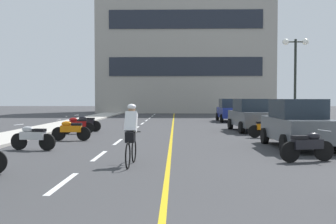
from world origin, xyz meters
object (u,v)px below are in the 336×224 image
Objects in this scene: motorcycle_5 at (71,130)px; parked_car_mid at (251,115)px; motorcycle_8 at (86,123)px; street_lamp_mid at (295,63)px; motorcycle_7 at (77,125)px; cyclist_rider at (131,133)px; motorcycle_6 at (267,128)px; motorcycle_3 at (308,146)px; parked_car_far at (230,110)px; motorcycle_4 at (33,137)px; parked_car_near at (297,123)px.

parked_car_mid is at bearing 29.57° from motorcycle_5.
motorcycle_8 is (-9.21, -0.25, -0.44)m from parked_car_mid.
parked_car_mid reaches higher than motorcycle_8.
motorcycle_5 is at bearing -155.32° from street_lamp_mid.
cyclist_rider is (3.89, -9.35, 0.41)m from motorcycle_7.
motorcycle_7 is at bearing 112.62° from cyclist_rider.
motorcycle_8 is at bearing 160.34° from motorcycle_6.
parked_car_mid is 9.49m from motorcycle_7.
street_lamp_mid is 3.03× the size of motorcycle_3.
motorcycle_4 is (-9.44, -17.40, -0.44)m from parked_car_far.
motorcycle_7 is at bearing 90.31° from motorcycle_4.
motorcycle_8 is (-9.37, -9.57, -0.44)m from parked_car_far.
parked_car_far reaches higher than motorcycle_8.
motorcycle_6 is (9.34, 4.52, 0.00)m from motorcycle_4.
parked_car_near is 16.60m from parked_car_far.
parked_car_mid is 10.09m from motorcycle_5.
parked_car_mid is (-0.30, 7.29, 0.00)m from parked_car_near.
parked_car_near reaches higher than cyclist_rider.
cyclist_rider is at bearing -38.02° from motorcycle_4.
motorcycle_8 is at bearing 86.04° from motorcycle_7.
motorcycle_5 is (-8.92, -14.29, -0.44)m from parked_car_far.
cyclist_rider is (-5.42, -11.11, -0.03)m from parked_car_mid.
cyclist_rider is (-5.48, -7.54, 0.41)m from motorcycle_6.
parked_car_near is 2.38× the size of cyclist_rider.
motorcycle_4 is (-9.28, -8.09, -0.44)m from parked_car_mid.
parked_car_mid is at bearing 88.02° from motorcycle_3.
motorcycle_6 is (0.06, -3.57, -0.44)m from parked_car_mid.
street_lamp_mid reaches higher than motorcycle_4.
motorcycle_4 is 7.84m from motorcycle_8.
motorcycle_4 is at bearing -144.87° from street_lamp_mid.
motorcycle_5 and motorcycle_8 have the same top height.
motorcycle_6 is 0.96× the size of cyclist_rider.
motorcycle_4 and motorcycle_6 have the same top height.
street_lamp_mid is at bearing 56.96° from motorcycle_6.
motorcycle_3 is 0.98× the size of motorcycle_5.
motorcycle_3 is 10.03m from motorcycle_5.
parked_car_near and parked_car_far have the same top height.
motorcycle_6 is at bearing -89.04° from parked_car_mid.
motorcycle_4 is at bearing -175.22° from parked_car_near.
parked_car_far is at bearing 88.50° from motorcycle_3.
parked_car_far reaches higher than motorcycle_3.
parked_car_near reaches higher than motorcycle_4.
motorcycle_4 is at bearing -138.93° from parked_car_mid.
motorcycle_6 is (8.83, 1.41, 0.00)m from motorcycle_5.
street_lamp_mid is at bearing 24.68° from motorcycle_5.
cyclist_rider reaches higher than motorcycle_6.
motorcycle_3 and motorcycle_5 have the same top height.
motorcycle_4 is at bearing 165.27° from motorcycle_3.
motorcycle_6 is at bearing -19.66° from motorcycle_8.
parked_car_near reaches higher than motorcycle_3.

